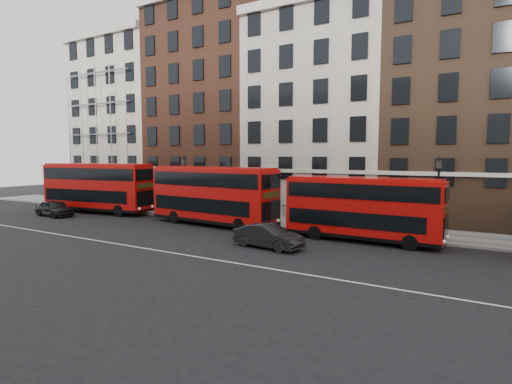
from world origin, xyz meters
The scene contains 13 objects.
ground centered at (0.00, 0.00, 0.00)m, with size 120.00×120.00×0.00m, color black.
pavement centered at (0.00, 10.50, 0.07)m, with size 80.00×5.00×0.15m, color slate.
kerb centered at (0.00, 8.00, 0.08)m, with size 80.00×0.30×0.16m, color gray.
road_centre_line centered at (0.00, -2.00, 0.01)m, with size 70.00×0.12×0.01m, color white.
building_terrace centered at (-0.31, 17.88, 10.24)m, with size 64.00×11.95×22.00m.
bus_a centered at (-18.63, 6.52, 2.56)m, with size 11.59×4.14×4.77m.
bus_b centered at (-4.86, 6.53, 2.49)m, with size 11.23×3.61×4.64m.
bus_c centered at (7.01, 6.53, 2.22)m, with size 9.88×2.58×4.13m.
car_rear centered at (-20.16, 3.00, 0.73)m, with size 1.72×4.28×1.46m, color black.
car_front centered at (2.70, 1.86, 0.72)m, with size 1.52×4.36×1.44m, color black.
lamp_post_left centered at (-9.76, 8.92, 3.08)m, with size 0.44×0.44×5.33m.
lamp_post_right centered at (11.21, 8.94, 3.08)m, with size 0.44×0.44×5.33m.
iron_railings centered at (0.00, 12.70, 0.65)m, with size 6.60×0.06×1.00m, color black, non-canonical shape.
Camera 1 is at (13.97, -18.85, 5.53)m, focal length 28.00 mm.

